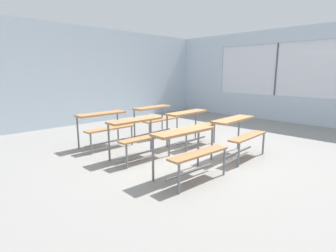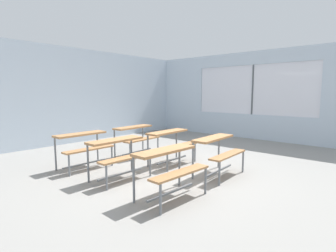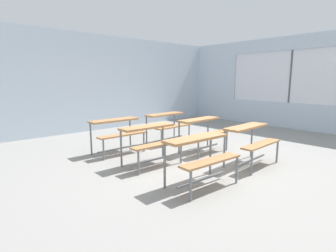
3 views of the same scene
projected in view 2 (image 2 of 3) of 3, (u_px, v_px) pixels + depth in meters
The scene contains 9 objects.
ground at pixel (169, 175), 5.20m from camera, with size 10.00×9.00×0.05m, color gray.
wall_back at pixel (57, 96), 7.94m from camera, with size 10.00×0.12×3.00m, color silver.
wall_right at pixel (271, 97), 8.66m from camera, with size 0.12×9.00×3.00m.
desk_bench_r0c0 at pixel (170, 162), 3.95m from camera, with size 1.13×0.64×0.74m.
desk_bench_r0c1 at pixel (218, 147), 5.05m from camera, with size 1.12×0.63×0.74m.
desk_bench_r1c0 at pixel (119, 149), 4.82m from camera, with size 1.11×0.60×0.74m.
desk_bench_r1c1 at pixel (171, 139), 5.86m from camera, with size 1.11×0.61×0.74m.
desk_bench_r2c0 at pixel (84, 142), 5.54m from camera, with size 1.10×0.60×0.74m.
desk_bench_r2c1 at pixel (136, 134), 6.67m from camera, with size 1.13×0.64×0.74m.
Camera 2 is at (-3.80, -3.30, 1.60)m, focal length 28.00 mm.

